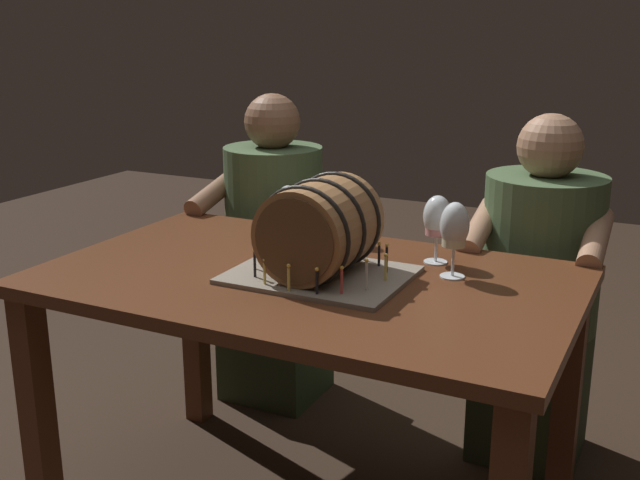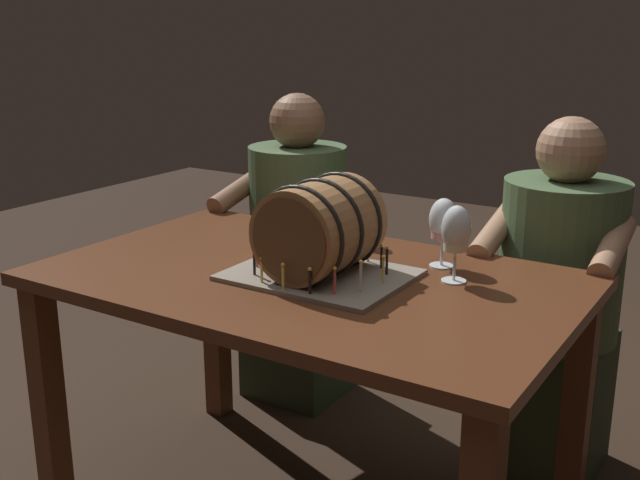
# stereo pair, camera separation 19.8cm
# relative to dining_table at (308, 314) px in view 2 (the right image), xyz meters

# --- Properties ---
(dining_table) EXTENTS (1.39, 0.85, 0.75)m
(dining_table) POSITION_rel_dining_table_xyz_m (0.00, 0.00, 0.00)
(dining_table) COLOR #562D19
(dining_table) RESTS_ON ground
(barrel_cake) EXTENTS (0.45, 0.35, 0.26)m
(barrel_cake) POSITION_rel_dining_table_xyz_m (0.04, -0.01, 0.23)
(barrel_cake) COLOR gray
(barrel_cake) RESTS_ON dining_table
(wine_glass_red) EXTENTS (0.07, 0.07, 0.17)m
(wine_glass_red) POSITION_rel_dining_table_xyz_m (-0.20, 0.26, 0.22)
(wine_glass_red) COLOR white
(wine_glass_red) RESTS_ON dining_table
(wine_glass_rose) EXTENTS (0.08, 0.08, 0.19)m
(wine_glass_rose) POSITION_rel_dining_table_xyz_m (0.27, 0.25, 0.24)
(wine_glass_rose) COLOR white
(wine_glass_rose) RESTS_ON dining_table
(wine_glass_amber) EXTENTS (0.07, 0.07, 0.20)m
(wine_glass_amber) POSITION_rel_dining_table_xyz_m (-0.07, 0.33, 0.24)
(wine_glass_amber) COLOR white
(wine_glass_amber) RESTS_ON dining_table
(wine_glass_white) EXTENTS (0.08, 0.08, 0.20)m
(wine_glass_white) POSITION_rel_dining_table_xyz_m (0.35, 0.15, 0.24)
(wine_glass_white) COLOR white
(wine_glass_white) RESTS_ON dining_table
(person_seated_left) EXTENTS (0.39, 0.47, 1.15)m
(person_seated_left) POSITION_rel_dining_table_xyz_m (-0.48, 0.66, -0.10)
(person_seated_left) COLOR #2A3A24
(person_seated_left) RESTS_ON ground
(person_seated_right) EXTENTS (0.41, 0.48, 1.13)m
(person_seated_right) POSITION_rel_dining_table_xyz_m (0.48, 0.66, -0.10)
(person_seated_right) COLOR #2A3A24
(person_seated_right) RESTS_ON ground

